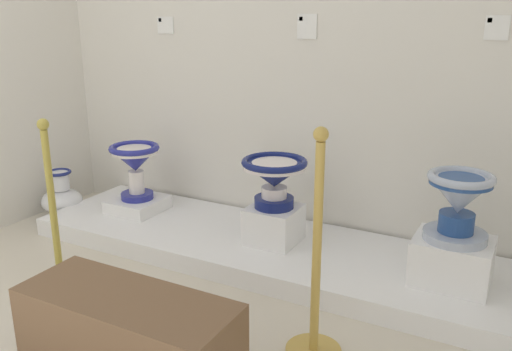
# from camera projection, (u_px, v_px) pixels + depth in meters

# --- Properties ---
(wall_back) EXTENTS (4.00, 0.06, 2.93)m
(wall_back) POSITION_uv_depth(u_px,v_px,m) (306.00, 14.00, 3.39)
(wall_back) COLOR silver
(wall_back) RESTS_ON ground_plane
(display_platform) EXTENTS (3.15, 0.85, 0.12)m
(display_platform) POSITION_uv_depth(u_px,v_px,m) (270.00, 250.00, 3.40)
(display_platform) COLOR white
(display_platform) RESTS_ON ground_plane
(plinth_block_central_ornate) EXTENTS (0.34, 0.36, 0.09)m
(plinth_block_central_ornate) POSITION_uv_depth(u_px,v_px,m) (138.00, 204.00, 3.88)
(plinth_block_central_ornate) COLOR white
(plinth_block_central_ornate) RESTS_ON display_platform
(antique_toilet_central_ornate) EXTENTS (0.35, 0.35, 0.39)m
(antique_toilet_central_ornate) POSITION_uv_depth(u_px,v_px,m) (135.00, 161.00, 3.78)
(antique_toilet_central_ornate) COLOR navy
(antique_toilet_central_ornate) RESTS_ON plinth_block_central_ornate
(plinth_block_leftmost) EXTENTS (0.30, 0.30, 0.23)m
(plinth_block_leftmost) POSITION_uv_depth(u_px,v_px,m) (274.00, 224.00, 3.34)
(plinth_block_leftmost) COLOR white
(plinth_block_leftmost) RESTS_ON display_platform
(antique_toilet_leftmost) EXTENTS (0.39, 0.39, 0.30)m
(antique_toilet_leftmost) POSITION_uv_depth(u_px,v_px,m) (274.00, 175.00, 3.25)
(antique_toilet_leftmost) COLOR navy
(antique_toilet_leftmost) RESTS_ON plinth_block_leftmost
(plinth_block_pale_glazed) EXTENTS (0.39, 0.32, 0.24)m
(plinth_block_pale_glazed) POSITION_uv_depth(u_px,v_px,m) (452.00, 261.00, 2.83)
(plinth_block_pale_glazed) COLOR white
(plinth_block_pale_glazed) RESTS_ON display_platform
(antique_toilet_pale_glazed) EXTENTS (0.33, 0.33, 0.35)m
(antique_toilet_pale_glazed) POSITION_uv_depth(u_px,v_px,m) (459.00, 200.00, 2.74)
(antique_toilet_pale_glazed) COLOR #ABB6CC
(antique_toilet_pale_glazed) RESTS_ON plinth_block_pale_glazed
(info_placard_first) EXTENTS (0.14, 0.01, 0.12)m
(info_placard_first) POSITION_uv_depth(u_px,v_px,m) (165.00, 25.00, 3.86)
(info_placard_first) COLOR white
(info_placard_second) EXTENTS (0.13, 0.01, 0.15)m
(info_placard_second) POSITION_uv_depth(u_px,v_px,m) (307.00, 26.00, 3.37)
(info_placard_second) COLOR white
(info_placard_third) EXTENTS (0.12, 0.01, 0.13)m
(info_placard_third) POSITION_uv_depth(u_px,v_px,m) (497.00, 28.00, 2.88)
(info_placard_third) COLOR white
(decorative_vase_companion) EXTENTS (0.30, 0.30, 0.35)m
(decorative_vase_companion) POSITION_uv_depth(u_px,v_px,m) (62.00, 198.00, 4.07)
(decorative_vase_companion) COLOR navy
(decorative_vase_companion) RESTS_ON ground_plane
(stanchion_post_near_left) EXTENTS (0.22, 0.22, 0.94)m
(stanchion_post_near_left) POSITION_uv_depth(u_px,v_px,m) (55.00, 229.00, 3.07)
(stanchion_post_near_left) COLOR #B29F3F
(stanchion_post_near_left) RESTS_ON ground_plane
(stanchion_post_near_right) EXTENTS (0.25, 0.25, 1.05)m
(stanchion_post_near_right) POSITION_uv_depth(u_px,v_px,m) (315.00, 290.00, 2.38)
(stanchion_post_near_right) COLOR #BC9843
(stanchion_post_near_right) RESTS_ON ground_plane
(museum_bench) EXTENTS (0.92, 0.36, 0.40)m
(museum_bench) POSITION_uv_depth(u_px,v_px,m) (129.00, 340.00, 2.23)
(museum_bench) COLOR brown
(museum_bench) RESTS_ON ground_plane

